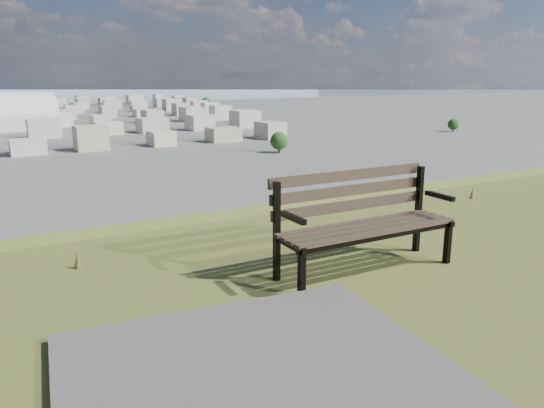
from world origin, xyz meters
TOP-DOWN VIEW (x-y plane):
  - park_bench at (-1.29, 1.54)m, footprint 1.96×0.64m

SIDE VIEW (x-z plane):
  - park_bench at x=-1.29m, z-range 25.07..26.09m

